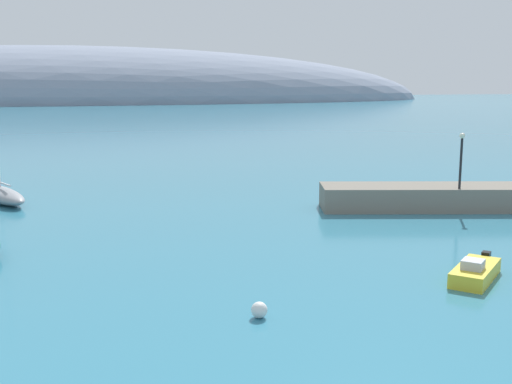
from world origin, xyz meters
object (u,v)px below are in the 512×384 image
(motorboat_yellow_foreground, at_px, (475,272))
(mooring_buoy_white, at_px, (259,310))
(harbor_lamp_post, at_px, (461,154))
(sailboat_grey_outer_mooring, at_px, (0,194))

(motorboat_yellow_foreground, xyz_separation_m, mooring_buoy_white, (-10.22, -2.08, -0.07))
(motorboat_yellow_foreground, distance_m, harbor_lamp_post, 14.87)
(mooring_buoy_white, height_order, harbor_lamp_post, harbor_lamp_post)
(mooring_buoy_white, xyz_separation_m, harbor_lamp_post, (17.07, 14.81, 3.57))
(motorboat_yellow_foreground, bearing_deg, mooring_buoy_white, -33.20)
(sailboat_grey_outer_mooring, distance_m, motorboat_yellow_foreground, 32.77)
(harbor_lamp_post, bearing_deg, mooring_buoy_white, -139.05)
(sailboat_grey_outer_mooring, xyz_separation_m, mooring_buoy_white, (12.50, -25.70, -0.31))
(sailboat_grey_outer_mooring, xyz_separation_m, motorboat_yellow_foreground, (22.71, -23.62, -0.24))
(motorboat_yellow_foreground, distance_m, mooring_buoy_white, 10.43)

